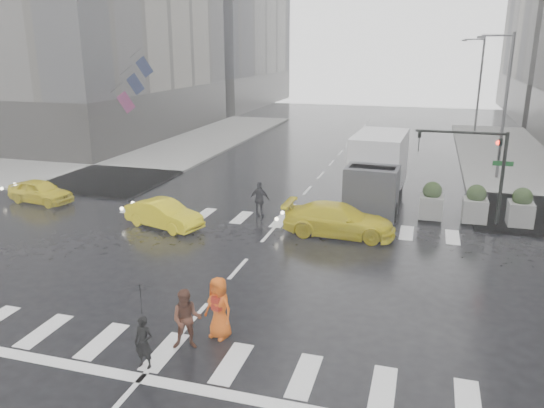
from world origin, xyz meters
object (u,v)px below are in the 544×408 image
(pedestrian_orange, at_px, (219,308))
(taxi_front, at_px, (40,191))
(traffic_signal_pole, at_px, (481,159))
(taxi_mid, at_px, (164,214))
(pedestrian_brown, at_px, (187,319))
(box_truck, at_px, (377,169))

(pedestrian_orange, xyz_separation_m, taxi_front, (-14.49, 10.20, -0.30))
(traffic_signal_pole, bearing_deg, taxi_mid, -162.45)
(pedestrian_brown, xyz_separation_m, taxi_mid, (-5.51, 9.20, -0.24))
(pedestrian_orange, relative_size, box_truck, 0.27)
(traffic_signal_pole, distance_m, pedestrian_orange, 15.19)
(pedestrian_brown, height_order, taxi_mid, pedestrian_brown)
(traffic_signal_pole, bearing_deg, pedestrian_orange, -121.46)
(traffic_signal_pole, relative_size, pedestrian_orange, 2.41)
(traffic_signal_pole, height_order, pedestrian_orange, traffic_signal_pole)
(traffic_signal_pole, distance_m, taxi_mid, 14.89)
(traffic_signal_pole, xyz_separation_m, box_truck, (-4.86, 2.18, -1.25))
(pedestrian_brown, xyz_separation_m, box_truck, (3.61, 15.80, 1.08))
(pedestrian_brown, relative_size, pedestrian_orange, 0.95)
(taxi_mid, bearing_deg, taxi_front, 94.39)
(pedestrian_brown, distance_m, pedestrian_orange, 1.03)
(traffic_signal_pole, height_order, box_truck, traffic_signal_pole)
(traffic_signal_pole, xyz_separation_m, taxi_mid, (-13.98, -4.42, -2.57))
(pedestrian_brown, distance_m, taxi_front, 17.70)
(pedestrian_brown, bearing_deg, taxi_front, 123.38)
(taxi_front, bearing_deg, box_truck, -66.42)
(taxi_front, bearing_deg, pedestrian_brown, -120.22)
(traffic_signal_pole, height_order, taxi_mid, traffic_signal_pole)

